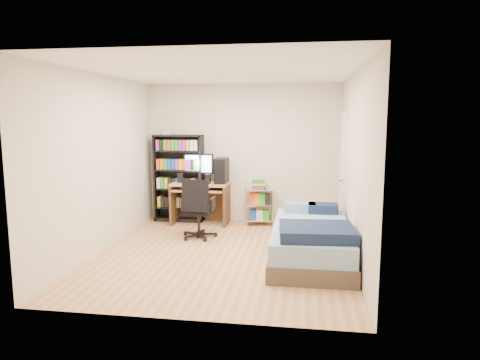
% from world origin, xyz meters
% --- Properties ---
extents(room, '(3.58, 4.08, 2.58)m').
position_xyz_m(room, '(0.00, 0.00, 1.25)').
color(room, tan).
rests_on(room, ground).
extents(media_shelf, '(0.89, 0.30, 1.65)m').
position_xyz_m(media_shelf, '(-1.17, 1.84, 0.82)').
color(media_shelf, black).
rests_on(media_shelf, room).
extents(computer_desk, '(1.00, 0.58, 1.26)m').
position_xyz_m(computer_desk, '(-0.63, 1.72, 0.68)').
color(computer_desk, tan).
rests_on(computer_desk, room).
extents(office_chair, '(0.58, 0.58, 0.96)m').
position_xyz_m(office_chair, '(-0.54, 0.74, 0.31)').
color(office_chair, black).
rests_on(office_chair, room).
extents(wire_cart, '(0.54, 0.42, 0.80)m').
position_xyz_m(wire_cart, '(0.33, 1.77, 0.52)').
color(wire_cart, silver).
rests_on(wire_cart, room).
extents(bed, '(1.05, 2.09, 0.60)m').
position_xyz_m(bed, '(1.21, -0.03, 0.26)').
color(bed, '#4F453B').
rests_on(bed, room).
extents(door, '(0.12, 0.80, 2.00)m').
position_xyz_m(door, '(1.72, 1.35, 1.00)').
color(door, silver).
rests_on(door, room).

